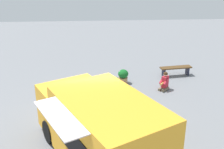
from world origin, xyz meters
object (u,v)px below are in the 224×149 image
at_px(planter_flowering_near, 123,76).
at_px(planter_flowering_far, 114,85).
at_px(plaza_bench, 176,69).
at_px(person_customer, 165,83).
at_px(food_truck, 98,129).
at_px(planter_flowering_side, 74,84).

distance_m(planter_flowering_near, planter_flowering_far, 1.26).
xyz_separation_m(planter_flowering_near, plaza_bench, (0.76, -2.88, 0.00)).
xyz_separation_m(person_customer, planter_flowering_far, (-0.23, 2.40, 0.08)).
height_order(food_truck, plaza_bench, food_truck).
bearing_deg(plaza_bench, person_customer, 148.82).
bearing_deg(food_truck, planter_flowering_side, 11.18).
bearing_deg(planter_flowering_far, food_truck, 169.73).
bearing_deg(person_customer, plaza_bench, -31.18).
xyz_separation_m(food_truck, person_customer, (4.91, -3.25, -0.74)).
height_order(planter_flowering_near, planter_flowering_far, planter_flowering_far).
height_order(person_customer, planter_flowering_near, person_customer).
relative_size(person_customer, planter_flowering_side, 1.17).
bearing_deg(plaza_bench, planter_flowering_far, 119.03).
xyz_separation_m(food_truck, planter_flowering_near, (5.82, -1.38, -0.71)).
height_order(planter_flowering_far, planter_flowering_side, planter_flowering_far).
relative_size(planter_flowering_near, planter_flowering_far, 0.88).
xyz_separation_m(person_customer, plaza_bench, (1.67, -1.01, 0.03)).
bearing_deg(planter_flowering_side, planter_flowering_near, -69.59).
relative_size(person_customer, planter_flowering_near, 1.26).
height_order(food_truck, planter_flowering_near, food_truck).
bearing_deg(food_truck, person_customer, -33.50).
bearing_deg(food_truck, planter_flowering_near, -13.33).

